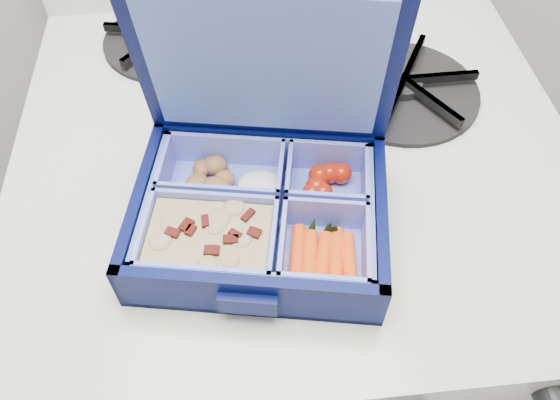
{
  "coord_description": "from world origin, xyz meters",
  "views": [
    {
      "loc": [
        0.51,
        1.26,
        1.31
      ],
      "look_at": [
        0.54,
        1.56,
        0.92
      ],
      "focal_mm": 35.0,
      "sensor_mm": 36.0,
      "label": 1
    }
  ],
  "objects_px": {
    "burner_grate": "(403,84)",
    "fork": "(347,108)",
    "stove": "(288,312)",
    "bento_box": "(260,215)"
  },
  "relations": [
    {
      "from": "burner_grate",
      "to": "fork",
      "type": "bearing_deg",
      "value": -161.24
    },
    {
      "from": "burner_grate",
      "to": "fork",
      "type": "relative_size",
      "value": 1.0
    },
    {
      "from": "burner_grate",
      "to": "fork",
      "type": "distance_m",
      "value": 0.07
    },
    {
      "from": "stove",
      "to": "burner_grate",
      "type": "relative_size",
      "value": 5.04
    },
    {
      "from": "stove",
      "to": "bento_box",
      "type": "height_order",
      "value": "bento_box"
    },
    {
      "from": "bento_box",
      "to": "burner_grate",
      "type": "xyz_separation_m",
      "value": [
        0.18,
        0.18,
        -0.01
      ]
    },
    {
      "from": "burner_grate",
      "to": "fork",
      "type": "xyz_separation_m",
      "value": [
        -0.07,
        -0.02,
        -0.01
      ]
    },
    {
      "from": "bento_box",
      "to": "fork",
      "type": "distance_m",
      "value": 0.19
    },
    {
      "from": "fork",
      "to": "bento_box",
      "type": "bearing_deg",
      "value": -102.83
    },
    {
      "from": "stove",
      "to": "bento_box",
      "type": "distance_m",
      "value": 0.49
    }
  ]
}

